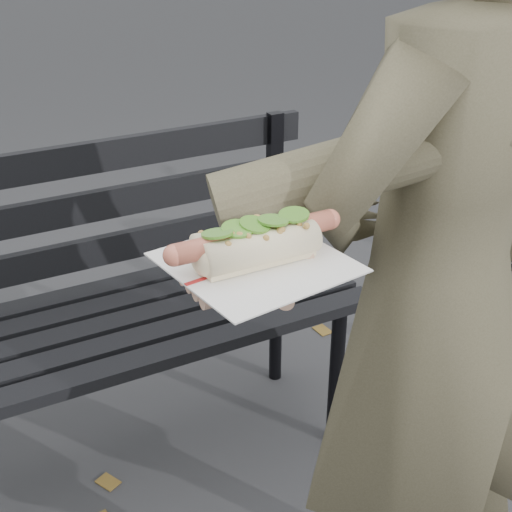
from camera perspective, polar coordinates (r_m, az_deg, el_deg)
The scene contains 4 objects.
park_bench at distance 1.81m, azimuth -15.86°, elevation -3.75°, with size 1.50×0.44×0.88m.
person at distance 1.23m, azimuth 14.04°, elevation -3.75°, with size 0.59×0.39×1.62m, color #4C4832.
held_hotdog at distance 0.96m, azimuth 8.26°, elevation 6.04°, with size 0.63×0.32×0.20m.
fallen_leaves at distance 1.96m, azimuth -3.33°, elevation -19.43°, with size 4.42×3.24×0.00m.
Camera 1 is at (-0.37, -0.72, 1.43)m, focal length 50.00 mm.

